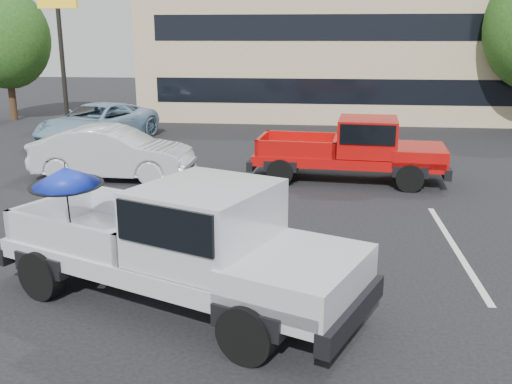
{
  "coord_description": "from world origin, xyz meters",
  "views": [
    {
      "loc": [
        0.39,
        -8.49,
        3.88
      ],
      "look_at": [
        -0.66,
        0.81,
        1.3
      ],
      "focal_mm": 40.0,
      "sensor_mm": 36.0,
      "label": 1
    }
  ],
  "objects_px": {
    "motel_sign": "(58,15)",
    "tree_left": "(6,39)",
    "silver_sedan": "(113,153)",
    "tree_back": "(429,25)",
    "blue_suv": "(98,123)",
    "silver_pickup": "(192,239)",
    "red_pickup": "(361,147)"
  },
  "relations": [
    {
      "from": "tree_left",
      "to": "red_pickup",
      "type": "relative_size",
      "value": 1.11
    },
    {
      "from": "tree_back",
      "to": "silver_sedan",
      "type": "height_order",
      "value": "tree_back"
    },
    {
      "from": "silver_pickup",
      "to": "blue_suv",
      "type": "xyz_separation_m",
      "value": [
        -6.5,
        12.87,
        -0.34
      ]
    },
    {
      "from": "tree_left",
      "to": "tree_back",
      "type": "relative_size",
      "value": 0.85
    },
    {
      "from": "blue_suv",
      "to": "motel_sign",
      "type": "bearing_deg",
      "value": 154.47
    },
    {
      "from": "tree_left",
      "to": "tree_back",
      "type": "height_order",
      "value": "tree_back"
    },
    {
      "from": "motel_sign",
      "to": "silver_sedan",
      "type": "height_order",
      "value": "motel_sign"
    },
    {
      "from": "tree_back",
      "to": "silver_sedan",
      "type": "xyz_separation_m",
      "value": [
        -11.3,
        -17.5,
        -3.68
      ]
    },
    {
      "from": "tree_back",
      "to": "silver_pickup",
      "type": "bearing_deg",
      "value": -106.5
    },
    {
      "from": "tree_left",
      "to": "blue_suv",
      "type": "xyz_separation_m",
      "value": [
        6.12,
        -5.06,
        -3.02
      ]
    },
    {
      "from": "tree_left",
      "to": "red_pickup",
      "type": "bearing_deg",
      "value": -32.95
    },
    {
      "from": "tree_back",
      "to": "blue_suv",
      "type": "relative_size",
      "value": 1.38
    },
    {
      "from": "motel_sign",
      "to": "tree_left",
      "type": "bearing_deg",
      "value": 143.13
    },
    {
      "from": "tree_back",
      "to": "silver_pickup",
      "type": "height_order",
      "value": "tree_back"
    },
    {
      "from": "tree_left",
      "to": "tree_back",
      "type": "bearing_deg",
      "value": 19.29
    },
    {
      "from": "silver_sedan",
      "to": "blue_suv",
      "type": "distance_m",
      "value": 6.02
    },
    {
      "from": "red_pickup",
      "to": "tree_left",
      "type": "bearing_deg",
      "value": 151.88
    },
    {
      "from": "tree_back",
      "to": "red_pickup",
      "type": "xyz_separation_m",
      "value": [
        -4.48,
        -17.06,
        -3.46
      ]
    },
    {
      "from": "blue_suv",
      "to": "red_pickup",
      "type": "bearing_deg",
      "value": -9.24
    },
    {
      "from": "motel_sign",
      "to": "red_pickup",
      "type": "distance_m",
      "value": 14.0
    },
    {
      "from": "motel_sign",
      "to": "tree_back",
      "type": "bearing_deg",
      "value": 32.01
    },
    {
      "from": "silver_sedan",
      "to": "tree_back",
      "type": "bearing_deg",
      "value": -31.48
    },
    {
      "from": "motel_sign",
      "to": "blue_suv",
      "type": "relative_size",
      "value": 1.17
    },
    {
      "from": "blue_suv",
      "to": "silver_sedan",
      "type": "bearing_deg",
      "value": -45.83
    },
    {
      "from": "silver_sedan",
      "to": "blue_suv",
      "type": "relative_size",
      "value": 0.86
    },
    {
      "from": "tree_left",
      "to": "silver_sedan",
      "type": "height_order",
      "value": "tree_left"
    },
    {
      "from": "tree_back",
      "to": "blue_suv",
      "type": "height_order",
      "value": "tree_back"
    },
    {
      "from": "motel_sign",
      "to": "silver_sedan",
      "type": "distance_m",
      "value": 9.68
    },
    {
      "from": "motel_sign",
      "to": "blue_suv",
      "type": "bearing_deg",
      "value": -44.27
    },
    {
      "from": "red_pickup",
      "to": "motel_sign",
      "type": "bearing_deg",
      "value": 153.33
    },
    {
      "from": "tree_back",
      "to": "blue_suv",
      "type": "distance_m",
      "value": 18.76
    },
    {
      "from": "tree_left",
      "to": "silver_sedan",
      "type": "distance_m",
      "value": 13.96
    }
  ]
}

